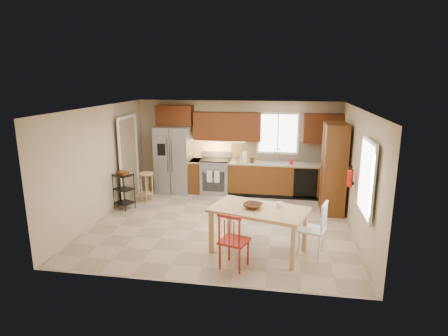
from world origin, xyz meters
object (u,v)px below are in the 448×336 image
refrigerator (174,159)px  soap_bottle (292,161)px  range_stove (216,176)px  utility_cart (124,191)px  table_jar (280,206)px  dining_table (258,230)px  pantry (334,168)px  bar_stool (147,187)px  table_bowl (253,208)px  chair_white (312,228)px  fire_extinguisher (350,178)px  chair_red (234,240)px

refrigerator → soap_bottle: (3.18, -0.02, 0.09)m
refrigerator → range_stove: size_ratio=1.98×
utility_cart → table_jar: bearing=0.7°
range_stove → dining_table: 3.68m
range_stove → dining_table: size_ratio=0.55×
soap_bottle → pantry: (0.95, -0.90, 0.05)m
refrigerator → bar_stool: size_ratio=2.44×
soap_bottle → bar_stool: size_ratio=0.26×
pantry → table_bowl: pantry is taller
range_stove → pantry: size_ratio=0.44×
range_stove → table_bowl: size_ratio=2.71×
chair_white → bar_stool: (-3.98, 2.36, -0.12)m
refrigerator → utility_cart: (-0.80, -1.55, -0.47)m
range_stove → table_jar: 3.77m
utility_cart → dining_table: bearing=-3.0°
fire_extinguisher → dining_table: fire_extinguisher is taller
soap_bottle → bar_stool: bearing=-166.0°
range_stove → chair_white: size_ratio=0.94×
refrigerator → range_stove: refrigerator is taller
dining_table → chair_red: chair_red is taller
range_stove → table_jar: (1.79, -3.29, 0.40)m
fire_extinguisher → bar_stool: bearing=167.7°
table_bowl → table_jar: bearing=12.5°
pantry → table_jar: 2.61m
table_bowl → pantry: bearing=55.4°
fire_extinguisher → range_stove: bearing=147.4°
fire_extinguisher → bar_stool: fire_extinguisher is taller
refrigerator → fire_extinguisher: bearing=-24.5°
table_bowl → table_jar: 0.48m
dining_table → chair_red: bearing=-101.6°
range_stove → chair_red: chair_red is taller
range_stove → chair_red: 4.19m
chair_white → dining_table: bearing=109.7°
chair_white → table_jar: chair_white is taller
refrigerator → bar_stool: refrigerator is taller
pantry → bar_stool: pantry is taller
soap_bottle → fire_extinguisher: 2.27m
range_stove → refrigerator: bearing=-177.0°
table_jar → bar_stool: table_jar is taller
refrigerator → pantry: 4.23m
refrigerator → utility_cart: 1.80m
chair_red → table_bowl: 0.77m
pantry → soap_bottle: bearing=136.5°
chair_red → fire_extinguisher: bearing=60.3°
refrigerator → range_stove: 1.24m
fire_extinguisher → dining_table: bearing=-142.3°
soap_bottle → dining_table: (-0.61, -3.31, -0.59)m
chair_red → chair_white: (1.30, 0.70, 0.00)m
pantry → utility_cart: bearing=-172.8°
refrigerator → pantry: bearing=-12.6°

